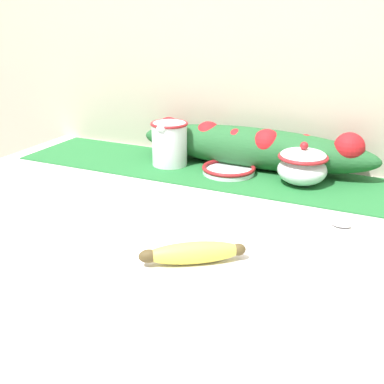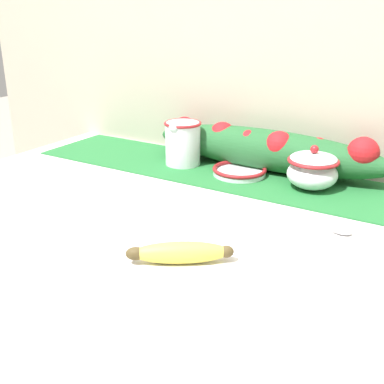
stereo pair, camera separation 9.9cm
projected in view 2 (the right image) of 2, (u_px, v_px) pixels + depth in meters
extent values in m
cube|color=silver|center=(207.00, 378.00, 1.21)|extent=(1.36, 0.73, 0.92)
cube|color=#B7AD99|center=(283.00, 61.00, 1.25)|extent=(2.16, 0.04, 2.40)
cube|color=#236B33|center=(253.00, 178.00, 1.22)|extent=(1.25, 0.26, 0.00)
cylinder|color=white|center=(183.00, 143.00, 1.30)|extent=(0.09, 0.09, 0.12)
torus|color=#A31E23|center=(183.00, 123.00, 1.28)|extent=(0.10, 0.10, 0.01)
torus|color=white|center=(194.00, 135.00, 1.34)|extent=(0.06, 0.01, 0.06)
ellipsoid|color=white|center=(174.00, 128.00, 1.25)|extent=(0.03, 0.02, 0.02)
ellipsoid|color=white|center=(312.00, 174.00, 1.13)|extent=(0.12, 0.12, 0.07)
torus|color=#A31E23|center=(313.00, 161.00, 1.12)|extent=(0.12, 0.12, 0.01)
ellipsoid|color=white|center=(314.00, 158.00, 1.12)|extent=(0.11, 0.11, 0.02)
sphere|color=#A31E23|center=(314.00, 149.00, 1.11)|extent=(0.02, 0.02, 0.02)
cylinder|color=white|center=(239.00, 173.00, 1.23)|extent=(0.13, 0.13, 0.01)
torus|color=#A31E23|center=(240.00, 169.00, 1.23)|extent=(0.14, 0.14, 0.01)
ellipsoid|color=#DBCC4C|center=(181.00, 253.00, 0.81)|extent=(0.16, 0.12, 0.04)
ellipsoid|color=brown|center=(136.00, 254.00, 0.81)|extent=(0.04, 0.04, 0.02)
ellipsoid|color=brown|center=(226.00, 252.00, 0.81)|extent=(0.03, 0.03, 0.02)
cube|color=#B7B7BC|center=(298.00, 221.00, 0.97)|extent=(0.14, 0.02, 0.00)
ellipsoid|color=#B7B7BC|center=(342.00, 231.00, 0.92)|extent=(0.04, 0.03, 0.01)
ellipsoid|color=#235B2D|center=(266.00, 150.00, 1.26)|extent=(0.65, 0.12, 0.11)
sphere|color=red|center=(185.00, 128.00, 1.37)|extent=(0.07, 0.07, 0.07)
sphere|color=red|center=(222.00, 136.00, 1.31)|extent=(0.07, 0.07, 0.07)
sphere|color=red|center=(249.00, 141.00, 1.26)|extent=(0.06, 0.06, 0.06)
sphere|color=red|center=(279.00, 146.00, 1.22)|extent=(0.08, 0.08, 0.08)
sphere|color=red|center=(318.00, 149.00, 1.19)|extent=(0.06, 0.06, 0.06)
sphere|color=red|center=(363.00, 153.00, 1.13)|extent=(0.08, 0.08, 0.08)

